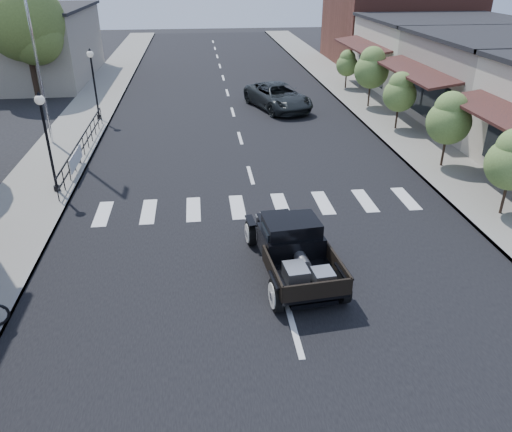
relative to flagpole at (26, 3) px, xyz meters
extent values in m
plane|color=black|center=(9.20, -12.00, -6.43)|extent=(120.00, 120.00, 0.00)
cube|color=black|center=(9.20, 3.00, -6.42)|extent=(14.00, 80.00, 0.02)
cube|color=gray|center=(0.70, 3.00, -6.35)|extent=(3.00, 80.00, 0.15)
cube|color=gray|center=(17.70, 3.00, -6.35)|extent=(3.00, 80.00, 0.15)
cube|color=#A09886|center=(-5.80, 16.00, -3.93)|extent=(10.00, 12.00, 5.00)
cube|color=beige|center=(24.20, 10.00, -4.18)|extent=(10.00, 9.00, 4.50)
cube|color=brown|center=(24.70, 20.00, -2.93)|extent=(11.00, 10.00, 7.00)
cylinder|color=silver|center=(0.00, 0.00, 0.00)|extent=(0.12, 0.12, 12.56)
imported|color=black|center=(11.99, 5.43, -5.67)|extent=(4.05, 5.93, 1.51)
camera|label=1|loc=(7.18, -24.34, 1.55)|focal=35.00mm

